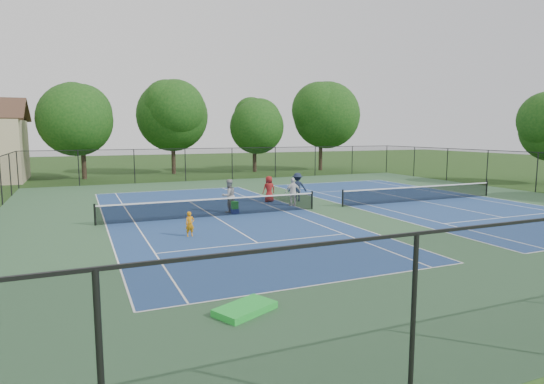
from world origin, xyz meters
name	(u,v)px	position (x,y,z in m)	size (l,w,h in m)	color
ground	(327,208)	(0.00, 0.00, 0.00)	(140.00, 140.00, 0.00)	#234716
court_pad	(327,208)	(0.00, 0.00, 0.00)	(36.00, 36.00, 0.01)	#2F532E
tennis_court_left	(214,215)	(-7.00, 0.00, 0.10)	(12.00, 23.83, 1.07)	navy
tennis_court_right	(420,200)	(7.00, 0.00, 0.10)	(12.00, 23.83, 1.07)	navy
perimeter_fence	(328,181)	(0.00, 0.00, 1.60)	(36.08, 36.08, 3.02)	black
tree_back_a	(81,116)	(-13.00, 24.00, 6.04)	(6.80, 6.80, 9.15)	#2D2116
tree_back_b	(172,112)	(-4.00, 26.00, 6.60)	(7.60, 7.60, 10.03)	#2D2116
tree_back_c	(254,123)	(5.00, 25.00, 5.48)	(6.00, 6.00, 8.40)	#2D2116
tree_back_d	(321,112)	(13.00, 24.00, 6.82)	(7.80, 7.80, 10.37)	#2D2116
child_player	(190,224)	(-9.26, -4.11, 0.55)	(0.40, 0.26, 1.10)	orange
instructor	(229,196)	(-5.84, 0.98, 0.94)	(0.91, 0.71, 1.87)	#969699
bystander_a	(293,192)	(-1.53, 1.57, 0.87)	(1.01, 0.42, 1.73)	white
bystander_b	(297,187)	(-0.45, 3.13, 0.94)	(1.21, 0.70, 1.87)	#192137
bystander_c	(269,189)	(-2.28, 3.57, 0.85)	(0.83, 0.54, 1.69)	maroon
ball_crate	(235,211)	(-5.69, 0.40, 0.14)	(0.38, 0.32, 0.27)	#162A99
ball_hopper	(235,205)	(-5.69, 0.40, 0.48)	(0.34, 0.28, 0.41)	green
green_tarp	(245,309)	(-9.93, -12.94, 0.09)	(1.53, 0.87, 0.17)	green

